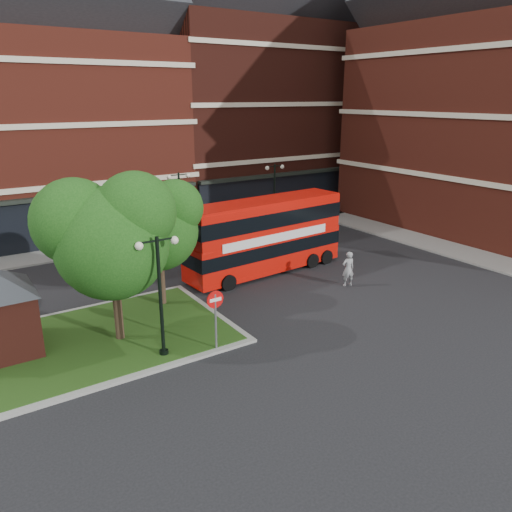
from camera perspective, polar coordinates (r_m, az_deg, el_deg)
ground at (r=22.92m, az=2.59°, el=-7.94°), size 120.00×120.00×0.00m
pavement_far at (r=36.69m, az=-12.64°, el=1.76°), size 44.00×3.00×0.12m
pavement_side at (r=35.62m, az=22.66°, el=0.30°), size 3.00×28.00×0.12m
terrace_far_right at (r=48.40m, az=-0.54°, el=15.54°), size 18.00×12.00×16.00m
traffic_island at (r=22.41m, az=-19.30°, el=-9.45°), size 12.60×7.60×0.15m
tree_island_west at (r=20.69m, az=-16.59°, el=2.62°), size 5.40×4.71×7.21m
tree_island_east at (r=24.06m, az=-11.39°, el=3.74°), size 4.46×3.90×6.29m
lamp_island at (r=19.49m, az=-10.91°, el=-3.97°), size 1.72×0.36×5.00m
lamp_far_left at (r=34.97m, az=-8.69°, el=5.88°), size 1.72×0.36×5.00m
lamp_far_right at (r=38.91m, az=2.13°, el=7.28°), size 1.72×0.36×5.00m
bus at (r=28.91m, az=1.04°, el=2.87°), size 10.07×2.95×3.79m
woman at (r=27.62m, az=10.48°, el=-1.45°), size 0.80×0.62×1.95m
car_silver at (r=35.11m, az=-17.30°, el=1.81°), size 4.55×2.28×1.49m
car_white at (r=37.60m, az=-1.97°, el=3.72°), size 4.77×1.69×1.57m
no_entry_sign at (r=20.05m, az=-4.67°, el=-6.00°), size 0.73×0.09×2.63m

